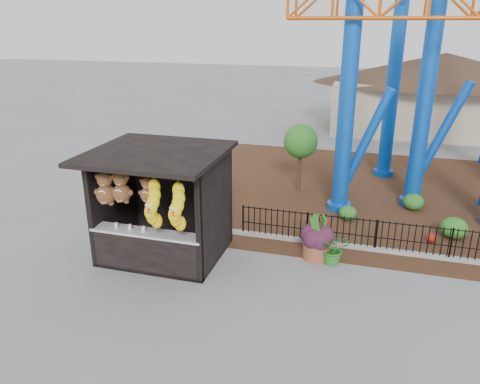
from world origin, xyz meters
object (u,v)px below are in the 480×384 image
(prize_booth, at_px, (159,208))
(potted_plant, at_px, (334,248))
(roller_coaster, at_px, (469,17))
(terracotta_planter, at_px, (316,249))

(prize_booth, relative_size, potted_plant, 3.81)
(roller_coaster, xyz_separation_m, terracotta_planter, (-3.92, -6.10, -6.16))
(prize_booth, xyz_separation_m, potted_plant, (4.69, 1.07, -1.08))
(roller_coaster, relative_size, potted_plant, 11.98)
(prize_booth, relative_size, terracotta_planter, 4.54)
(prize_booth, xyz_separation_m, terracotta_planter, (4.20, 1.23, -1.26))
(roller_coaster, xyz_separation_m, potted_plant, (-3.43, -6.27, -5.98))
(prize_booth, distance_m, potted_plant, 4.93)
(roller_coaster, distance_m, potted_plant, 9.32)
(terracotta_planter, bearing_deg, prize_booth, -163.64)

